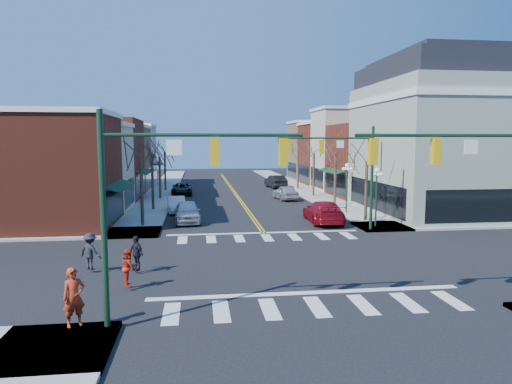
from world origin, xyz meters
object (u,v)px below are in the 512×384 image
object	(u,v)px
pedestrian_red_b	(129,267)
lamppost_midblock	(347,179)
car_left_near	(187,212)
pedestrian_dark_b	(90,251)
car_right_far	(276,182)
pedestrian_dark_a	(136,253)
victorian_corner	(444,136)
pedestrian_red_a	(74,297)
car_right_near	(323,212)
lamppost_corner	(377,187)
car_left_mid	(176,205)
car_left_far	(182,189)
car_right_mid	(285,193)

from	to	relation	value
pedestrian_red_b	lamppost_midblock	bearing A→B (deg)	-52.06
car_left_near	pedestrian_dark_b	world-z (taller)	pedestrian_dark_b
car_right_far	pedestrian_red_b	bearing A→B (deg)	64.62
lamppost_midblock	pedestrian_dark_a	xyz separation A→B (m)	(-15.50, -15.86, -1.99)
victorian_corner	pedestrian_dark_b	size ratio (longest dim) A/B	8.14
car_left_near	pedestrian_red_a	size ratio (longest dim) A/B	2.46
lamppost_midblock	car_right_near	distance (m)	5.41
pedestrian_red_b	car_right_far	bearing A→B (deg)	-29.68
lamppost_corner	car_left_mid	distance (m)	17.19
pedestrian_red_a	pedestrian_red_b	size ratio (longest dim) A/B	1.24
lamppost_midblock	car_left_far	xyz separation A→B (m)	(-14.44, 15.67, -2.27)
car_right_mid	car_left_near	bearing A→B (deg)	43.60
lamppost_midblock	car_right_mid	size ratio (longest dim) A/B	0.96
victorian_corner	car_right_far	xyz separation A→B (m)	(-10.65, 22.57, -5.81)
car_right_mid	car_right_far	distance (m)	12.23
car_left_mid	pedestrian_dark_b	world-z (taller)	pedestrian_dark_b
lamppost_corner	car_right_near	world-z (taller)	lamppost_corner
victorian_corner	lamppost_midblock	size ratio (longest dim) A/B	3.29
car_left_mid	pedestrian_red_b	distance (m)	20.68
victorian_corner	car_right_near	bearing A→B (deg)	-163.44
car_left_far	pedestrian_red_b	bearing A→B (deg)	-92.35
car_left_mid	pedestrian_dark_b	size ratio (longest dim) A/B	2.39
pedestrian_dark_b	car_left_mid	bearing A→B (deg)	-71.48
car_right_far	pedestrian_red_b	xyz separation A→B (m)	(-13.15, -40.23, 0.09)
lamppost_midblock	pedestrian_dark_a	bearing A→B (deg)	-134.35
lamppost_corner	car_left_far	distance (m)	26.56
car_left_far	car_right_far	xyz separation A→B (m)	(12.09, 6.40, 0.16)
car_right_far	lamppost_midblock	bearing A→B (deg)	88.80
car_left_mid	pedestrian_red_b	bearing A→B (deg)	-99.00
pedestrian_red_b	pedestrian_dark_b	distance (m)	3.47
car_left_near	car_left_mid	bearing A→B (deg)	98.67
lamppost_corner	car_left_near	distance (m)	14.19
car_right_near	car_right_mid	distance (m)	13.79
car_right_far	pedestrian_dark_a	size ratio (longest dim) A/B	3.12
lamppost_corner	car_right_mid	bearing A→B (deg)	101.72
lamppost_midblock	car_left_near	size ratio (longest dim) A/B	0.90
car_left_near	pedestrian_red_b	world-z (taller)	pedestrian_red_b
victorian_corner	car_right_near	size ratio (longest dim) A/B	2.47
car_left_far	pedestrian_dark_b	world-z (taller)	pedestrian_dark_b
victorian_corner	pedestrian_red_b	bearing A→B (deg)	-143.43
car_left_near	car_left_far	bearing A→B (deg)	90.06
car_right_near	pedestrian_red_b	xyz separation A→B (m)	(-12.39, -14.26, 0.10)
car_right_near	pedestrian_dark_b	xyz separation A→B (m)	(-14.56, -11.55, 0.19)
lamppost_midblock	car_right_near	size ratio (longest dim) A/B	0.75
lamppost_corner	car_left_near	size ratio (longest dim) A/B	0.90
car_right_near	car_right_far	xyz separation A→B (m)	(0.76, 25.96, 0.01)
victorian_corner	lamppost_midblock	xyz separation A→B (m)	(-8.30, 0.50, -3.70)
pedestrian_red_b	pedestrian_dark_b	xyz separation A→B (m)	(-2.17, 2.71, 0.09)
car_left_mid	pedestrian_dark_b	bearing A→B (deg)	-106.26
car_right_near	pedestrian_red_a	world-z (taller)	pedestrian_red_a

